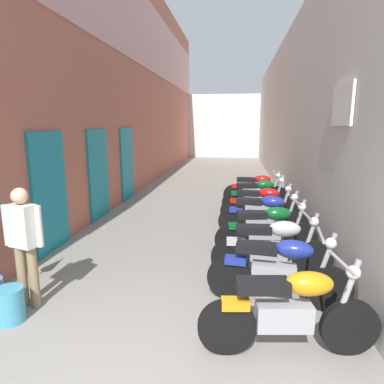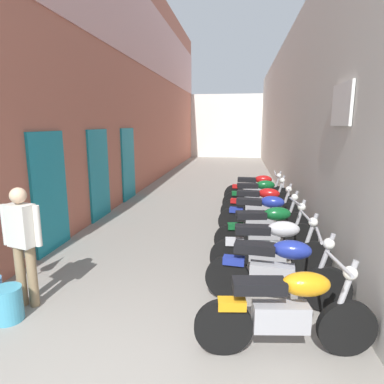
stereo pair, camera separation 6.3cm
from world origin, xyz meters
name	(u,v)px [view 1 (the left image)]	position (x,y,z in m)	size (l,w,h in m)	color
ground_plane	(207,194)	(0.00, 8.79, 0.00)	(37.58, 37.58, 0.00)	gray
building_left	(144,82)	(-2.65, 10.74, 3.90)	(0.45, 21.58, 7.75)	#B76651
building_right	(284,116)	(2.65, 10.79, 2.61)	(0.45, 21.58, 5.22)	beige
building_far_end	(224,126)	(0.00, 22.58, 2.17)	(7.91, 2.00, 4.34)	silver
motorcycle_nearest	(290,309)	(1.51, 0.98, 0.50)	(1.84, 0.58, 1.04)	black
motorcycle_second	(279,269)	(1.51, 1.95, 0.50)	(1.85, 0.58, 1.04)	black
motorcycle_third	(272,246)	(1.51, 2.77, 0.50)	(1.85, 0.58, 1.04)	black
motorcycle_fourth	(267,229)	(1.51, 3.62, 0.50)	(1.84, 0.58, 1.04)	black
motorcycle_fifth	(263,214)	(1.51, 4.59, 0.50)	(1.84, 0.58, 1.04)	black
motorcycle_sixth	(261,205)	(1.51, 5.43, 0.50)	(1.84, 0.58, 1.04)	black
motorcycle_seventh	(258,195)	(1.51, 6.47, 0.50)	(1.85, 0.58, 1.04)	black
motorcycle_eighth	(256,189)	(1.51, 7.37, 0.50)	(1.85, 0.58, 1.04)	black
pedestrian_by_doorway	(24,239)	(-1.68, 1.48, 0.92)	(0.52, 0.29, 1.57)	#8C7251
water_jug_beside_first	(9,305)	(-1.70, 1.13, 0.21)	(0.34, 0.34, 0.42)	#4299B7
umbrella_leaning	(24,239)	(-2.11, 2.11, 0.68)	(0.20, 0.35, 0.97)	#4C4C4C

